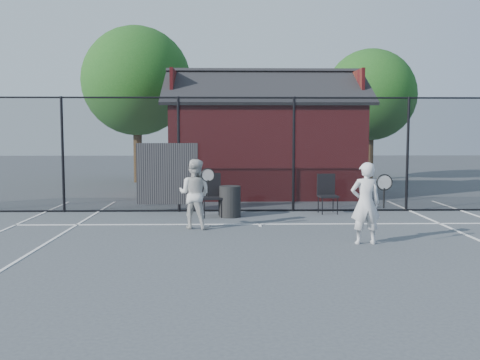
{
  "coord_description": "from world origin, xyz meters",
  "views": [
    {
      "loc": [
        -0.7,
        -8.92,
        2.06
      ],
      "look_at": [
        -0.47,
        1.96,
        1.1
      ],
      "focal_mm": 40.0,
      "sensor_mm": 36.0,
      "label": 1
    }
  ],
  "objects_px": {
    "chair_right": "(328,194)",
    "player_back": "(195,194)",
    "player_front": "(366,203)",
    "waste_bin": "(230,201)",
    "clubhouse": "(264,147)",
    "chair_left": "(212,196)"
  },
  "relations": [
    {
      "from": "chair_right",
      "to": "player_back",
      "type": "bearing_deg",
      "value": -153.2
    },
    {
      "from": "chair_left",
      "to": "waste_bin",
      "type": "height_order",
      "value": "chair_left"
    },
    {
      "from": "chair_right",
      "to": "waste_bin",
      "type": "xyz_separation_m",
      "value": [
        -2.51,
        -0.5,
        -0.11
      ]
    },
    {
      "from": "player_back",
      "to": "chair_left",
      "type": "distance_m",
      "value": 1.61
    },
    {
      "from": "player_front",
      "to": "chair_left",
      "type": "relative_size",
      "value": 1.46
    },
    {
      "from": "player_front",
      "to": "chair_right",
      "type": "xyz_separation_m",
      "value": [
        0.0,
        3.76,
        -0.27
      ]
    },
    {
      "from": "clubhouse",
      "to": "chair_left",
      "type": "height_order",
      "value": "clubhouse"
    },
    {
      "from": "player_back",
      "to": "chair_right",
      "type": "bearing_deg",
      "value": 32.16
    },
    {
      "from": "clubhouse",
      "to": "chair_right",
      "type": "distance_m",
      "value": 4.73
    },
    {
      "from": "player_back",
      "to": "waste_bin",
      "type": "bearing_deg",
      "value": 63.84
    },
    {
      "from": "clubhouse",
      "to": "player_front",
      "type": "height_order",
      "value": "clubhouse"
    },
    {
      "from": "clubhouse",
      "to": "waste_bin",
      "type": "distance_m",
      "value": 5.18
    },
    {
      "from": "player_front",
      "to": "waste_bin",
      "type": "height_order",
      "value": "player_front"
    },
    {
      "from": "clubhouse",
      "to": "chair_left",
      "type": "bearing_deg",
      "value": -108.25
    },
    {
      "from": "player_front",
      "to": "player_back",
      "type": "height_order",
      "value": "player_front"
    },
    {
      "from": "clubhouse",
      "to": "player_back",
      "type": "height_order",
      "value": "clubhouse"
    },
    {
      "from": "player_front",
      "to": "waste_bin",
      "type": "bearing_deg",
      "value": 127.57
    },
    {
      "from": "player_back",
      "to": "waste_bin",
      "type": "distance_m",
      "value": 1.78
    },
    {
      "from": "clubhouse",
      "to": "chair_left",
      "type": "distance_m",
      "value": 5.27
    },
    {
      "from": "player_back",
      "to": "chair_right",
      "type": "relative_size",
      "value": 1.52
    },
    {
      "from": "clubhouse",
      "to": "chair_left",
      "type": "xyz_separation_m",
      "value": [
        -1.62,
        -4.9,
        -1.09
      ]
    },
    {
      "from": "player_front",
      "to": "chair_right",
      "type": "height_order",
      "value": "player_front"
    }
  ]
}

